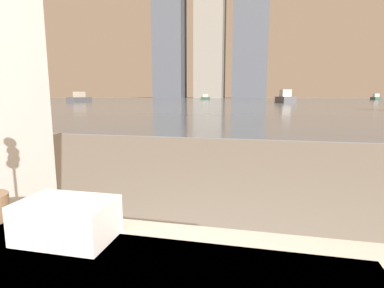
# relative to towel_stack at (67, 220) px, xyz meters

# --- Properties ---
(towel_stack) EXTENTS (0.27, 0.18, 0.12)m
(towel_stack) POSITION_rel_towel_stack_xyz_m (0.00, 0.00, 0.00)
(towel_stack) COLOR white
(towel_stack) RESTS_ON bathtub
(harbor_water) EXTENTS (180.00, 110.00, 0.01)m
(harbor_water) POSITION_rel_towel_stack_xyz_m (0.17, 61.17, -0.63)
(harbor_water) COLOR slate
(harbor_water) RESTS_ON ground_plane
(harbor_boat_0) EXTENTS (1.92, 4.31, 1.56)m
(harbor_boat_0) POSITION_rel_towel_stack_xyz_m (-26.37, 40.70, -0.07)
(harbor_boat_0) COLOR #4C4C51
(harbor_boat_0) RESTS_ON harbor_water
(harbor_boat_1) EXTENTS (1.42, 3.79, 1.41)m
(harbor_boat_1) POSITION_rel_towel_stack_xyz_m (26.44, 75.55, -0.13)
(harbor_boat_1) COLOR #335647
(harbor_boat_1) RESTS_ON harbor_water
(harbor_boat_3) EXTENTS (2.55, 5.01, 1.79)m
(harbor_boat_3) POSITION_rel_towel_stack_xyz_m (4.04, 43.04, 0.01)
(harbor_boat_3) COLOR #4C4C51
(harbor_boat_3) RESTS_ON harbor_water
(harbor_boat_5) EXTENTS (1.75, 3.64, 1.31)m
(harbor_boat_5) POSITION_rel_towel_stack_xyz_m (-12.33, 72.21, -0.16)
(harbor_boat_5) COLOR #335647
(harbor_boat_5) RESTS_ON harbor_water
(skyline_tower_1) EXTENTS (10.81, 11.12, 50.74)m
(skyline_tower_1) POSITION_rel_towel_stack_xyz_m (-18.66, 117.17, 24.74)
(skyline_tower_1) COLOR gray
(skyline_tower_1) RESTS_ON ground_plane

